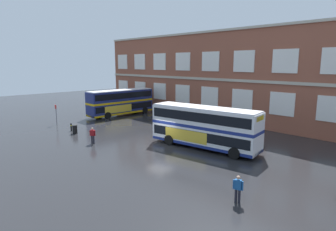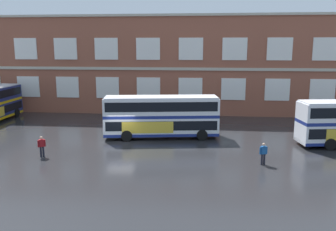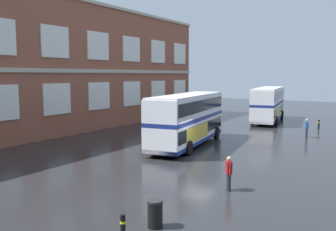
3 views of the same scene
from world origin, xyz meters
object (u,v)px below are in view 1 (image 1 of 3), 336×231
Objects in this scene: double_decker_near at (121,102)px; second_passenger at (93,135)px; waiting_passenger at (238,188)px; safety_bollard_east at (71,127)px; double_decker_middle at (204,127)px; station_litter_bin at (75,129)px; bus_stand_flag at (56,113)px.

second_passenger is at bearing -44.54° from double_decker_near.
waiting_passenger is at bearing -21.91° from double_decker_near.
double_decker_near reaches higher than safety_bollard_east.
second_passenger is at bearing -141.15° from double_decker_middle.
waiting_passenger is at bearing -40.25° from double_decker_middle.
station_litter_bin is (6.41, -10.98, -1.63)m from double_decker_near.
waiting_passenger is (8.66, -7.33, -1.22)m from double_decker_middle.
bus_stand_flag reaches higher than station_litter_bin.
double_decker_near is 11.59× the size of safety_bollard_east.
double_decker_middle is at bearing 24.43° from station_litter_bin.
double_decker_near is 6.48× the size of second_passenger.
double_decker_near reaches higher than waiting_passenger.
station_litter_bin is at bearing 173.06° from second_passenger.
safety_bollard_east is at bearing 172.44° from second_passenger.
bus_stand_flag reaches higher than second_passenger.
double_decker_near is 4.08× the size of bus_stand_flag.
safety_bollard_east is (-24.51, 1.10, -0.44)m from waiting_passenger.
double_decker_middle is at bearing 38.85° from second_passenger.
station_litter_bin is 1.57m from safety_bollard_east.
safety_bollard_east is at bearing 170.28° from station_litter_bin.
bus_stand_flag is (-20.83, -5.96, -0.51)m from double_decker_middle.
double_decker_middle is 11.47m from second_passenger.
double_decker_near is 16.64m from second_passenger.
second_passenger is 7.04m from safety_bollard_east.
double_decker_middle is 6.62× the size of second_passenger.
station_litter_bin is at bearing -4.71° from bus_stand_flag.
waiting_passenger is at bearing -2.08° from station_litter_bin.
second_passenger is (11.83, -11.64, -1.22)m from double_decker_near.
waiting_passenger is 24.54m from safety_bollard_east.
waiting_passenger is (29.38, -11.82, -1.22)m from double_decker_near.
safety_bollard_east is (-15.85, -6.23, -1.66)m from double_decker_middle.
double_decker_middle is 11.41m from waiting_passenger.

